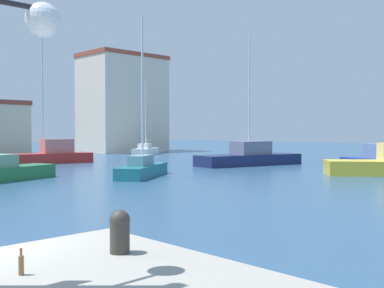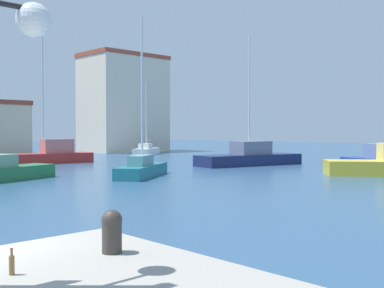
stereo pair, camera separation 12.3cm
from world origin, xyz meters
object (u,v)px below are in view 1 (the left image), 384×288
object	(u,v)px
sailboat_blue_near_pier	(384,158)
sailboat_navy_far_right	(249,157)
sailboat_white_mid_harbor	(146,150)
bottle	(21,264)
sailboat_teal_distant_east	(142,168)
sailboat_red_distant_north	(46,155)
mooring_bollard	(120,230)
motorboat_green_far_left	(0,172)

from	to	relation	value
sailboat_blue_near_pier	sailboat_navy_far_right	bearing A→B (deg)	125.04
sailboat_white_mid_harbor	sailboat_blue_near_pier	size ratio (longest dim) A/B	0.77
sailboat_navy_far_right	sailboat_blue_near_pier	bearing A→B (deg)	-54.96
bottle	sailboat_teal_distant_east	bearing A→B (deg)	48.53
sailboat_teal_distant_east	sailboat_red_distant_north	bearing A→B (deg)	84.67
bottle	mooring_bollard	distance (m)	1.33
sailboat_navy_far_right	sailboat_white_mid_harbor	bearing A→B (deg)	77.37
bottle	sailboat_blue_near_pier	xyz separation A→B (m)	(31.94, 10.16, -0.54)
bottle	motorboat_green_far_left	size ratio (longest dim) A/B	0.04
mooring_bollard	sailboat_red_distant_north	xyz separation A→B (m)	(14.67, 30.85, -0.70)
sailboat_teal_distant_east	sailboat_white_mid_harbor	world-z (taller)	sailboat_teal_distant_east
sailboat_teal_distant_east	sailboat_navy_far_right	world-z (taller)	sailboat_navy_far_right
motorboat_green_far_left	sailboat_navy_far_right	size ratio (longest dim) A/B	0.66
mooring_bollard	motorboat_green_far_left	xyz separation A→B (m)	(6.47, 19.75, -0.90)
sailboat_teal_distant_east	sailboat_white_mid_harbor	xyz separation A→B (m)	(15.62, 19.36, -0.02)
sailboat_teal_distant_east	sailboat_blue_near_pier	distance (m)	18.44
sailboat_red_distant_north	sailboat_blue_near_pier	world-z (taller)	sailboat_red_distant_north
sailboat_red_distant_north	sailboat_white_mid_harbor	size ratio (longest dim) A/B	1.45
mooring_bollard	motorboat_green_far_left	distance (m)	20.80
bottle	motorboat_green_far_left	xyz separation A→B (m)	(7.79, 19.77, -0.71)
mooring_bollard	sailboat_red_distant_north	world-z (taller)	sailboat_red_distant_north
sailboat_blue_near_pier	sailboat_teal_distant_east	bearing A→B (deg)	159.60
sailboat_teal_distant_east	motorboat_green_far_left	bearing A→B (deg)	155.09
bottle	sailboat_red_distant_north	distance (m)	34.77
sailboat_blue_near_pier	sailboat_red_distant_north	bearing A→B (deg)	127.58
sailboat_white_mid_harbor	mooring_bollard	bearing A→B (deg)	-128.88
sailboat_red_distant_north	sailboat_blue_near_pier	size ratio (longest dim) A/B	1.12
sailboat_teal_distant_east	sailboat_blue_near_pier	world-z (taller)	sailboat_blue_near_pier
bottle	motorboat_green_far_left	bearing A→B (deg)	68.49
sailboat_navy_far_right	sailboat_white_mid_harbor	size ratio (longest dim) A/B	1.24
sailboat_navy_far_right	sailboat_blue_near_pier	size ratio (longest dim) A/B	0.95
sailboat_navy_far_right	sailboat_blue_near_pier	world-z (taller)	sailboat_blue_near_pier
bottle	sailboat_blue_near_pier	bearing A→B (deg)	17.64
sailboat_red_distant_north	sailboat_navy_far_right	bearing A→B (deg)	-50.89
sailboat_red_distant_north	sailboat_teal_distant_east	xyz separation A→B (m)	(-1.33, -14.30, -0.15)
sailboat_white_mid_harbor	sailboat_blue_near_pier	bearing A→B (deg)	-86.32
bottle	sailboat_teal_distant_east	world-z (taller)	sailboat_teal_distant_east
sailboat_red_distant_north	sailboat_teal_distant_east	world-z (taller)	sailboat_red_distant_north
sailboat_teal_distant_east	sailboat_navy_far_right	distance (m)	11.76
sailboat_red_distant_north	sailboat_blue_near_pier	xyz separation A→B (m)	(15.95, -20.72, -0.02)
sailboat_red_distant_north	sailboat_blue_near_pier	distance (m)	26.15
bottle	sailboat_white_mid_harbor	size ratio (longest dim) A/B	0.04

